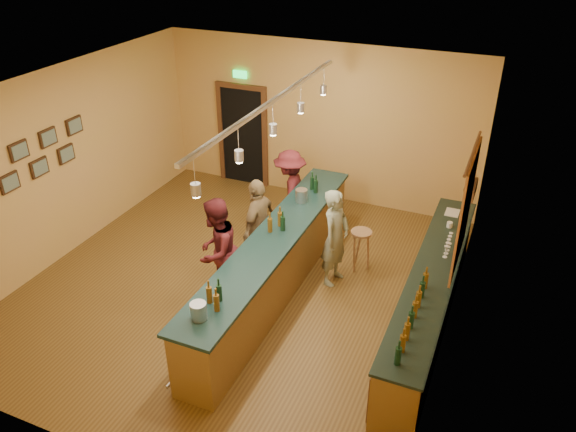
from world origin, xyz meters
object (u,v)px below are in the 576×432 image
at_px(back_counter, 430,297).
at_px(customer_a, 217,251).
at_px(tasting_bar, 275,261).
at_px(bar_stool, 361,239).
at_px(bartender, 335,238).
at_px(customer_c, 290,192).
at_px(customer_b, 259,225).

height_order(back_counter, customer_a, customer_a).
bearing_deg(tasting_bar, customer_a, -150.11).
height_order(customer_a, bar_stool, customer_a).
bearing_deg(back_counter, bartender, 162.76).
relative_size(tasting_bar, bartender, 3.12).
bearing_deg(customer_c, tasting_bar, 4.64).
height_order(bartender, bar_stool, bartender).
distance_m(tasting_bar, customer_b, 0.83).
height_order(customer_a, customer_b, customer_a).
distance_m(bartender, customer_c, 1.77).
distance_m(customer_a, customer_c, 2.34).
bearing_deg(customer_b, tasting_bar, 45.02).
distance_m(back_counter, tasting_bar, 2.37).
relative_size(customer_a, customer_c, 1.06).
relative_size(back_counter, customer_b, 2.80).
xyz_separation_m(bartender, customer_c, (-1.29, 1.21, -0.01)).
height_order(bartender, customer_c, bartender).
xyz_separation_m(bartender, customer_b, (-1.29, -0.10, -0.00)).
distance_m(back_counter, bar_stool, 1.67).
distance_m(back_counter, customer_a, 3.20).
height_order(back_counter, customer_b, customer_b).
distance_m(tasting_bar, bar_stool, 1.57).
height_order(back_counter, customer_c, customer_c).
height_order(customer_b, customer_c, customer_b).
xyz_separation_m(back_counter, customer_c, (-2.91, 1.71, 0.32)).
relative_size(bartender, customer_c, 1.01).
bearing_deg(tasting_bar, bartender, 42.61).
xyz_separation_m(back_counter, customer_b, (-2.91, 0.40, 0.33)).
bearing_deg(bar_stool, customer_b, -159.08).
bearing_deg(customer_b, bar_stool, 112.64).
xyz_separation_m(tasting_bar, customer_a, (-0.76, -0.44, 0.25)).
bearing_deg(bar_stool, tasting_bar, -130.97).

